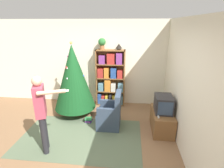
% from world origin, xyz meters
% --- Properties ---
extents(ground_plane, '(14.00, 14.00, 0.00)m').
position_xyz_m(ground_plane, '(0.00, 0.00, 0.00)').
color(ground_plane, '#846042').
extents(wall_back, '(8.00, 0.10, 2.60)m').
position_xyz_m(wall_back, '(0.00, 2.22, 1.30)').
color(wall_back, silver).
rests_on(wall_back, ground_plane).
extents(wall_right, '(0.10, 8.00, 2.60)m').
position_xyz_m(wall_right, '(1.99, 0.00, 1.30)').
color(wall_right, silver).
rests_on(wall_right, ground_plane).
extents(area_rug, '(2.73, 1.67, 0.01)m').
position_xyz_m(area_rug, '(-0.19, 0.22, 0.00)').
color(area_rug, '#56664C').
rests_on(area_rug, ground_plane).
extents(bookshelf, '(0.87, 0.27, 1.75)m').
position_xyz_m(bookshelf, '(0.28, 2.01, 0.84)').
color(bookshelf, brown).
rests_on(bookshelf, ground_plane).
extents(tv_stand, '(0.47, 0.91, 0.49)m').
position_xyz_m(tv_stand, '(1.68, 0.72, 0.25)').
color(tv_stand, brown).
rests_on(tv_stand, ground_plane).
extents(television, '(0.40, 0.50, 0.40)m').
position_xyz_m(television, '(1.68, 0.72, 0.69)').
color(television, '#28282D').
rests_on(television, tv_stand).
extents(game_remote, '(0.04, 0.12, 0.02)m').
position_xyz_m(game_remote, '(1.54, 0.45, 0.50)').
color(game_remote, white).
rests_on(game_remote, tv_stand).
extents(christmas_tree, '(1.14, 1.14, 2.05)m').
position_xyz_m(christmas_tree, '(-0.64, 1.29, 1.09)').
color(christmas_tree, '#4C3323').
rests_on(christmas_tree, ground_plane).
extents(armchair, '(0.57, 0.56, 0.92)m').
position_xyz_m(armchair, '(0.43, 0.72, 0.32)').
color(armchair, '#334256').
rests_on(armchair, ground_plane).
extents(standing_person, '(0.72, 0.44, 1.59)m').
position_xyz_m(standing_person, '(-0.77, -0.29, 0.94)').
color(standing_person, '#232328').
rests_on(standing_person, ground_plane).
extents(potted_plant, '(0.22, 0.22, 0.33)m').
position_xyz_m(potted_plant, '(0.04, 2.02, 1.94)').
color(potted_plant, '#935B38').
rests_on(potted_plant, bookshelf).
extents(table_lamp, '(0.20, 0.20, 0.18)m').
position_xyz_m(table_lamp, '(0.53, 2.02, 1.85)').
color(table_lamp, '#473828').
rests_on(table_lamp, bookshelf).
extents(book_pile_near_tree, '(0.20, 0.18, 0.12)m').
position_xyz_m(book_pile_near_tree, '(-0.17, 0.87, 0.06)').
color(book_pile_near_tree, '#284C93').
rests_on(book_pile_near_tree, ground_plane).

